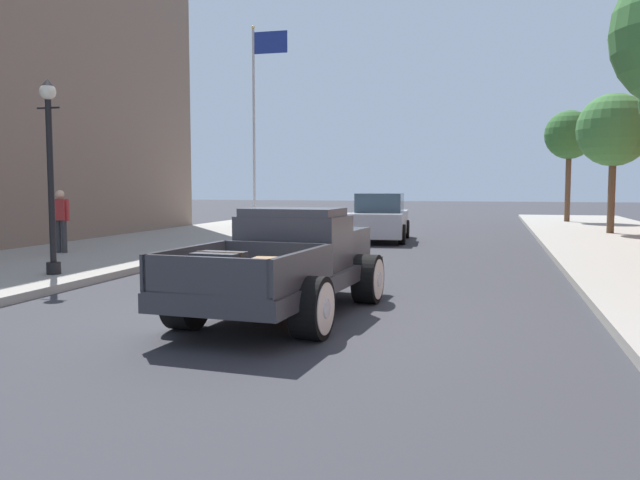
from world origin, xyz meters
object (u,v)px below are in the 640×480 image
at_px(car_background_silver, 380,219).
at_px(street_tree_farthest, 569,136).
at_px(street_lamp_near, 50,162).
at_px(street_tree_third, 614,130).
at_px(hotrod_truck_gunmetal, 292,263).
at_px(pedestrian_sidewalk_left, 61,217).
at_px(flagpole, 258,103).

relative_size(car_background_silver, street_tree_farthest, 0.82).
height_order(car_background_silver, street_lamp_near, street_lamp_near).
bearing_deg(street_tree_third, hotrod_truck_gunmetal, -113.14).
bearing_deg(street_lamp_near, pedestrian_sidewalk_left, 124.37).
height_order(pedestrian_sidewalk_left, street_tree_farthest, street_tree_farthest).
distance_m(street_lamp_near, street_tree_third, 19.72).
distance_m(car_background_silver, street_tree_third, 9.41).
bearing_deg(street_tree_farthest, car_background_silver, -121.91).
bearing_deg(flagpole, pedestrian_sidewalk_left, -90.98).
distance_m(pedestrian_sidewalk_left, street_tree_farthest, 24.28).
bearing_deg(flagpole, hotrod_truck_gunmetal, -68.57).
bearing_deg(hotrod_truck_gunmetal, street_lamp_near, 162.20).
distance_m(car_background_silver, street_tree_farthest, 14.22).
height_order(hotrod_truck_gunmetal, car_background_silver, car_background_silver).
height_order(car_background_silver, flagpole, flagpole).
relative_size(hotrod_truck_gunmetal, street_tree_farthest, 0.93).
height_order(hotrod_truck_gunmetal, pedestrian_sidewalk_left, pedestrian_sidewalk_left).
bearing_deg(street_tree_farthest, pedestrian_sidewalk_left, -126.99).
distance_m(hotrod_truck_gunmetal, street_tree_third, 18.52).
relative_size(flagpole, street_tree_farthest, 1.70).
bearing_deg(street_tree_third, pedestrian_sidewalk_left, -143.20).
distance_m(hotrod_truck_gunmetal, flagpole, 21.88).
bearing_deg(car_background_silver, street_tree_farthest, 58.09).
bearing_deg(hotrod_truck_gunmetal, street_tree_farthest, 75.32).
height_order(pedestrian_sidewalk_left, street_tree_third, street_tree_third).
height_order(street_tree_third, street_tree_farthest, street_tree_farthest).
relative_size(car_background_silver, street_tree_third, 0.86).
relative_size(flagpole, street_tree_third, 1.79).
distance_m(pedestrian_sidewalk_left, street_lamp_near, 4.59).
xyz_separation_m(hotrod_truck_gunmetal, street_tree_farthest, (6.45, 24.63, 3.57)).
xyz_separation_m(flagpole, street_tree_third, (14.95, -3.04, -1.84)).
bearing_deg(pedestrian_sidewalk_left, car_background_silver, 46.28).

